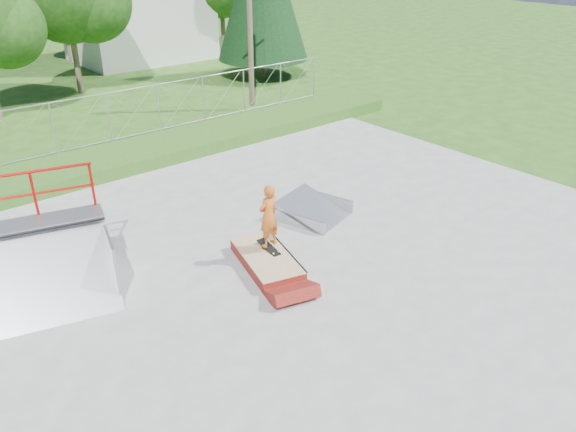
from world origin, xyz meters
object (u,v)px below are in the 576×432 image
at_px(grind_box, 267,261).
at_px(quarter_pipe, 44,248).
at_px(skater, 268,219).
at_px(flat_bank_ramp, 314,209).

relative_size(grind_box, quarter_pipe, 0.93).
bearing_deg(skater, quarter_pipe, -29.23).
bearing_deg(grind_box, quarter_pipe, 172.19).
bearing_deg(flat_bank_ramp, quarter_pipe, 158.07).
relative_size(grind_box, skater, 1.56).
height_order(quarter_pipe, flat_bank_ramp, quarter_pipe).
bearing_deg(flat_bank_ramp, grind_box, -171.51).
bearing_deg(grind_box, flat_bank_ramp, 40.50).
distance_m(grind_box, quarter_pipe, 5.04).
height_order(flat_bank_ramp, skater, skater).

